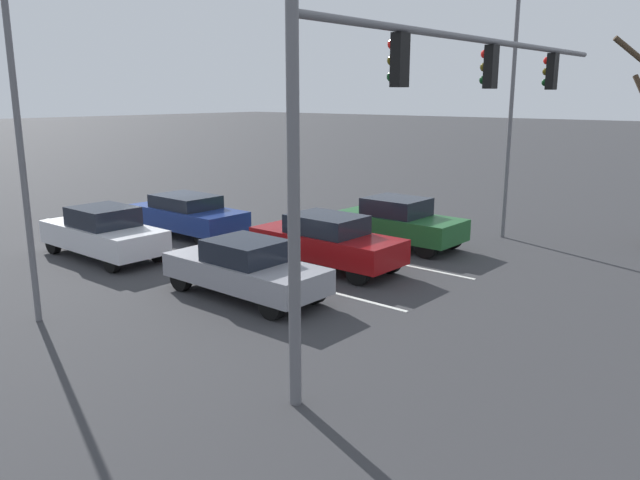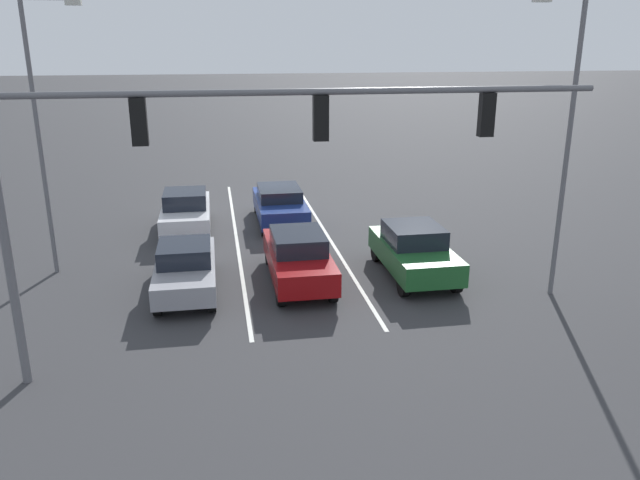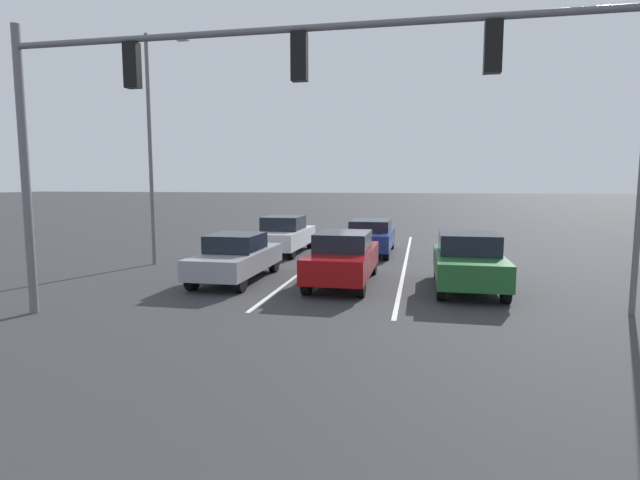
# 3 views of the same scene
# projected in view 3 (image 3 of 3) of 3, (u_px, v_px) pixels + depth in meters

# --- Properties ---
(ground_plane) EXTENTS (240.00, 240.00, 0.00)m
(ground_plane) POSITION_uv_depth(u_px,v_px,m) (369.00, 251.00, 22.76)
(ground_plane) COLOR #333335
(lane_stripe_left_divider) EXTENTS (0.12, 17.50, 0.01)m
(lane_stripe_left_divider) POSITION_uv_depth(u_px,v_px,m) (406.00, 261.00, 19.74)
(lane_stripe_left_divider) COLOR silver
(lane_stripe_left_divider) RESTS_ON ground_plane
(lane_stripe_center_divider) EXTENTS (0.12, 17.50, 0.01)m
(lane_stripe_center_divider) POSITION_uv_depth(u_px,v_px,m) (320.00, 258.00, 20.43)
(lane_stripe_center_divider) COLOR silver
(lane_stripe_center_divider) RESTS_ON ground_plane
(car_gray_rightlane_front) EXTENTS (1.73, 4.48, 1.49)m
(car_gray_rightlane_front) POSITION_uv_depth(u_px,v_px,m) (236.00, 257.00, 15.80)
(car_gray_rightlane_front) COLOR gray
(car_gray_rightlane_front) RESTS_ON ground_plane
(car_maroon_midlane_front) EXTENTS (1.76, 4.69, 1.60)m
(car_maroon_midlane_front) POSITION_uv_depth(u_px,v_px,m) (343.00, 257.00, 15.29)
(car_maroon_midlane_front) COLOR maroon
(car_maroon_midlane_front) RESTS_ON ground_plane
(car_darkgreen_leftlane_front) EXTENTS (1.88, 4.32, 1.64)m
(car_darkgreen_leftlane_front) POSITION_uv_depth(u_px,v_px,m) (468.00, 261.00, 14.47)
(car_darkgreen_leftlane_front) COLOR #1E5928
(car_darkgreen_leftlane_front) RESTS_ON ground_plane
(car_silver_rightlane_second) EXTENTS (1.82, 4.57, 1.62)m
(car_silver_rightlane_second) POSITION_uv_depth(u_px,v_px,m) (284.00, 235.00, 21.92)
(car_silver_rightlane_second) COLOR silver
(car_silver_rightlane_second) RESTS_ON ground_plane
(car_navy_midlane_second) EXTENTS (1.89, 4.63, 1.47)m
(car_navy_midlane_second) POSITION_uv_depth(u_px,v_px,m) (371.00, 236.00, 21.77)
(car_navy_midlane_second) COLOR navy
(car_navy_midlane_second) RESTS_ON ground_plane
(traffic_signal_gantry) EXTENTS (12.81, 0.37, 6.64)m
(traffic_signal_gantry) POSITION_uv_depth(u_px,v_px,m) (195.00, 92.00, 10.51)
(traffic_signal_gantry) COLOR slate
(traffic_signal_gantry) RESTS_ON ground_plane
(street_lamp_right_shoulder) EXTENTS (1.73, 0.24, 8.46)m
(street_lamp_right_shoulder) POSITION_uv_depth(u_px,v_px,m) (154.00, 136.00, 18.40)
(street_lamp_right_shoulder) COLOR slate
(street_lamp_right_shoulder) RESTS_ON ground_plane
(street_lamp_left_shoulder) EXTENTS (1.50, 0.24, 8.42)m
(street_lamp_left_shoulder) POSITION_uv_depth(u_px,v_px,m) (640.00, 108.00, 11.26)
(street_lamp_left_shoulder) COLOR slate
(street_lamp_left_shoulder) RESTS_ON ground_plane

